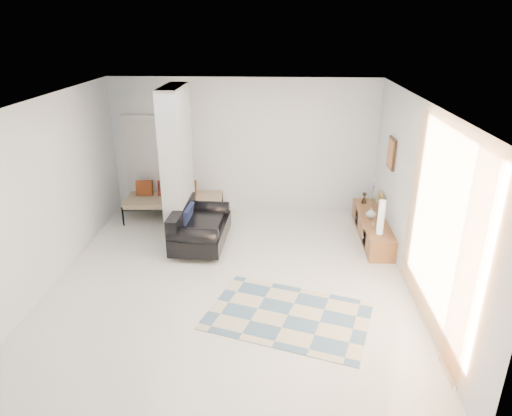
{
  "coord_description": "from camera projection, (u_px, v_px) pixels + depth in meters",
  "views": [
    {
      "loc": [
        0.74,
        -6.24,
        3.79
      ],
      "look_at": [
        0.38,
        0.6,
        1.0
      ],
      "focal_mm": 32.0,
      "sensor_mm": 36.0,
      "label": 1
    }
  ],
  "objects": [
    {
      "name": "floor",
      "position": [
        230.0,
        280.0,
        7.23
      ],
      "size": [
        6.0,
        6.0,
        0.0
      ],
      "primitive_type": "plane",
      "color": "white",
      "rests_on": "ground"
    },
    {
      "name": "ceiling",
      "position": [
        226.0,
        101.0,
        6.18
      ],
      "size": [
        6.0,
        6.0,
        0.0
      ],
      "primitive_type": "plane",
      "rotation": [
        3.14,
        0.0,
        0.0
      ],
      "color": "white",
      "rests_on": "wall_back"
    },
    {
      "name": "wall_back",
      "position": [
        244.0,
        146.0,
        9.48
      ],
      "size": [
        6.0,
        0.0,
        6.0
      ],
      "primitive_type": "plane",
      "rotation": [
        1.57,
        0.0,
        0.0
      ],
      "color": "white",
      "rests_on": "ground"
    },
    {
      "name": "wall_front",
      "position": [
        190.0,
        322.0,
        3.93
      ],
      "size": [
        6.0,
        0.0,
        6.0
      ],
      "primitive_type": "plane",
      "rotation": [
        -1.57,
        0.0,
        0.0
      ],
      "color": "white",
      "rests_on": "ground"
    },
    {
      "name": "wall_left",
      "position": [
        46.0,
        194.0,
        6.84
      ],
      "size": [
        0.0,
        6.0,
        6.0
      ],
      "primitive_type": "plane",
      "rotation": [
        1.57,
        0.0,
        1.57
      ],
      "color": "white",
      "rests_on": "ground"
    },
    {
      "name": "wall_right",
      "position": [
        418.0,
        201.0,
        6.57
      ],
      "size": [
        0.0,
        6.0,
        6.0
      ],
      "primitive_type": "plane",
      "rotation": [
        1.57,
        0.0,
        -1.57
      ],
      "color": "white",
      "rests_on": "ground"
    },
    {
      "name": "partition_column",
      "position": [
        177.0,
        165.0,
        8.24
      ],
      "size": [
        0.35,
        1.2,
        2.8
      ],
      "primitive_type": "cube",
      "color": "#A7ABAE",
      "rests_on": "floor"
    },
    {
      "name": "hallway_door",
      "position": [
        146.0,
        163.0,
        9.69
      ],
      "size": [
        0.85,
        0.06,
        2.04
      ],
      "primitive_type": "cube",
      "color": "silver",
      "rests_on": "floor"
    },
    {
      "name": "curtain",
      "position": [
        438.0,
        232.0,
        5.49
      ],
      "size": [
        0.0,
        2.55,
        2.55
      ],
      "primitive_type": "plane",
      "rotation": [
        1.57,
        0.0,
        1.57
      ],
      "color": "#FF9E43",
      "rests_on": "wall_right"
    },
    {
      "name": "wall_art",
      "position": [
        391.0,
        153.0,
        8.05
      ],
      "size": [
        0.04,
        0.45,
        0.55
      ],
      "primitive_type": "cube",
      "color": "#3C2110",
      "rests_on": "wall_right"
    },
    {
      "name": "media_console",
      "position": [
        372.0,
        227.0,
        8.61
      ],
      "size": [
        0.45,
        2.06,
        0.8
      ],
      "color": "brown",
      "rests_on": "floor"
    },
    {
      "name": "loveseat",
      "position": [
        198.0,
        227.0,
        8.25
      ],
      "size": [
        0.94,
        1.55,
        0.76
      ],
      "rotation": [
        0.0,
        0.0,
        -0.04
      ],
      "color": "silver",
      "rests_on": "floor"
    },
    {
      "name": "daybed",
      "position": [
        173.0,
        199.0,
        9.43
      ],
      "size": [
        2.02,
        0.96,
        0.77
      ],
      "rotation": [
        0.0,
        0.0,
        0.06
      ],
      "color": "black",
      "rests_on": "floor"
    },
    {
      "name": "area_rug",
      "position": [
        288.0,
        315.0,
        6.36
      ],
      "size": [
        2.51,
        2.03,
        0.01
      ],
      "primitive_type": "cube",
      "rotation": [
        0.0,
        0.0,
        -0.3
      ],
      "color": "beige",
      "rests_on": "floor"
    },
    {
      "name": "cylinder_lamp",
      "position": [
        381.0,
        217.0,
        7.79
      ],
      "size": [
        0.11,
        0.11,
        0.61
      ],
      "primitive_type": "cylinder",
      "color": "white",
      "rests_on": "media_console"
    },
    {
      "name": "bronze_figurine",
      "position": [
        364.0,
        198.0,
        9.19
      ],
      "size": [
        0.13,
        0.13,
        0.23
      ],
      "primitive_type": null,
      "rotation": [
        0.0,
        0.0,
        0.1
      ],
      "color": "black",
      "rests_on": "media_console"
    },
    {
      "name": "vase",
      "position": [
        371.0,
        213.0,
        8.5
      ],
      "size": [
        0.21,
        0.21,
        0.2
      ],
      "primitive_type": "imported",
      "rotation": [
        0.0,
        0.0,
        -0.06
      ],
      "color": "silver",
      "rests_on": "media_console"
    }
  ]
}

